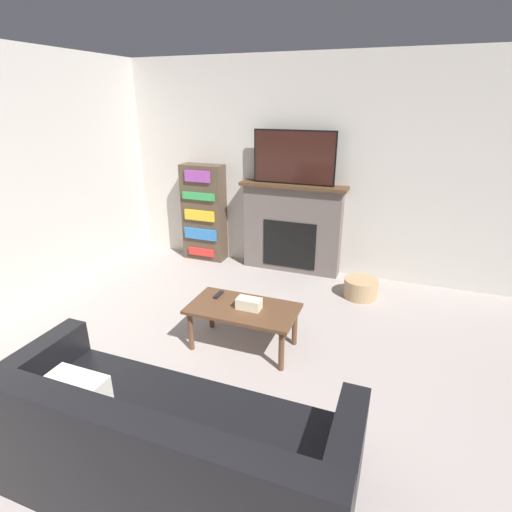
{
  "coord_description": "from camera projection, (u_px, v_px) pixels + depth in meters",
  "views": [
    {
      "loc": [
        1.27,
        -0.8,
        2.18
      ],
      "look_at": [
        -0.0,
        2.55,
        0.76
      ],
      "focal_mm": 28.0,
      "sensor_mm": 36.0,
      "label": 1
    }
  ],
  "objects": [
    {
      "name": "fireplace",
      "position": [
        292.0,
        228.0,
        5.27
      ],
      "size": [
        1.39,
        0.28,
        1.18
      ],
      "color": "#605651",
      "rests_on": "ground_plane"
    },
    {
      "name": "remote_control",
      "position": [
        218.0,
        295.0,
        3.83
      ],
      "size": [
        0.04,
        0.15,
        0.02
      ],
      "color": "black",
      "rests_on": "coffee_table"
    },
    {
      "name": "tv",
      "position": [
        294.0,
        158.0,
        4.92
      ],
      "size": [
        1.04,
        0.03,
        0.66
      ],
      "color": "black",
      "rests_on": "fireplace"
    },
    {
      "name": "coffee_table",
      "position": [
        243.0,
        313.0,
        3.64
      ],
      "size": [
        0.99,
        0.54,
        0.42
      ],
      "color": "brown",
      "rests_on": "ground_plane"
    },
    {
      "name": "bookshelf",
      "position": [
        204.0,
        213.0,
        5.64
      ],
      "size": [
        0.6,
        0.29,
        1.35
      ],
      "color": "#4C3D2D",
      "rests_on": "ground_plane"
    },
    {
      "name": "wall_back",
      "position": [
        302.0,
        169.0,
        5.09
      ],
      "size": [
        5.86,
        0.06,
        2.7
      ],
      "color": "beige",
      "rests_on": "ground_plane"
    },
    {
      "name": "storage_basket",
      "position": [
        361.0,
        288.0,
        4.69
      ],
      "size": [
        0.39,
        0.39,
        0.22
      ],
      "color": "tan",
      "rests_on": "ground_plane"
    },
    {
      "name": "wall_side",
      "position": [
        14.0,
        187.0,
        4.06
      ],
      "size": [
        0.06,
        5.19,
        2.7
      ],
      "color": "beige",
      "rests_on": "ground_plane"
    },
    {
      "name": "couch",
      "position": [
        160.0,
        449.0,
        2.32
      ],
      "size": [
        2.2,
        0.91,
        0.85
      ],
      "color": "black",
      "rests_on": "ground_plane"
    },
    {
      "name": "tissue_box",
      "position": [
        249.0,
        304.0,
        3.58
      ],
      "size": [
        0.22,
        0.12,
        0.1
      ],
      "color": "beige",
      "rests_on": "coffee_table"
    }
  ]
}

